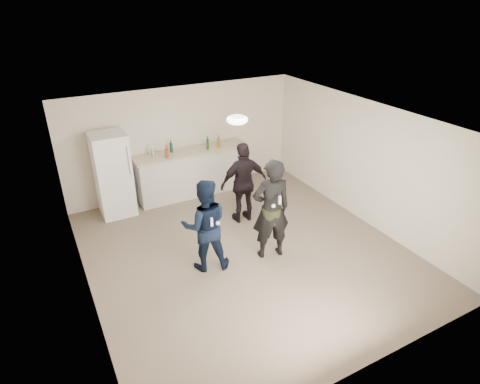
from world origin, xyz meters
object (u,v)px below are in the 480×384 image
shaker (153,152)px  spectator (244,183)px  counter (193,173)px  fridge (113,175)px  man (205,225)px  woman (271,210)px

shaker → spectator: bearing=-52.6°
counter → shaker: shaker is taller
fridge → counter: bearing=2.2°
spectator → man: bearing=42.9°
counter → man: (-0.88, -2.74, 0.31)m
woman → spectator: size_ratio=1.10×
counter → woman: 3.01m
woman → spectator: (0.18, 1.32, -0.08)m
fridge → woman: bearing=-54.1°
woman → shaker: bearing=-58.1°
counter → woman: size_ratio=1.38×
spectator → shaker: bearing=-48.9°
fridge → woman: size_ratio=0.95×
fridge → shaker: bearing=10.2°
man → counter: bearing=-90.4°
counter → man: bearing=-107.8°
man → shaker: bearing=-72.7°
counter → fridge: bearing=-177.8°
spectator → counter: bearing=-70.7°
man → spectator: (1.34, 1.09, 0.03)m
counter → spectator: 1.74m
shaker → counter: bearing=-6.4°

